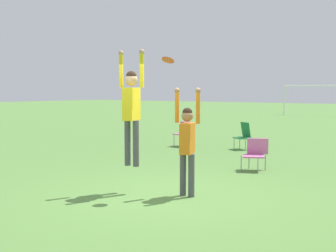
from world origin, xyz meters
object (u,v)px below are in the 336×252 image
object	(u,v)px
person_jumping	(131,104)
frisbee	(168,60)
person_defending	(187,139)
camping_chair_2	(255,152)
camping_chair_3	(185,132)
camping_chair_1	(244,134)

from	to	relation	value
person_jumping	frisbee	distance (m)	1.12
person_jumping	person_defending	xyz separation A→B (m)	(1.06, 0.34, -0.65)
person_jumping	person_defending	world-z (taller)	person_jumping
camping_chair_2	frisbee	bearing A→B (deg)	61.57
person_defending	camping_chair_3	world-z (taller)	person_defending
person_jumping	frisbee	world-z (taller)	person_jumping
camping_chair_2	person_jumping	bearing A→B (deg)	50.59
frisbee	camping_chair_3	distance (m)	8.05
person_defending	frisbee	size ratio (longest dim) A/B	8.45
camping_chair_2	camping_chair_3	size ratio (longest dim) A/B	0.91
person_defending	camping_chair_3	size ratio (longest dim) A/B	2.34
camping_chair_2	camping_chair_3	bearing A→B (deg)	-62.89
person_defending	frisbee	xyz separation A→B (m)	(-0.32, -0.17, 1.48)
frisbee	camping_chair_2	bearing A→B (deg)	87.38
person_jumping	camping_chair_3	xyz separation A→B (m)	(-3.26, 6.87, -1.21)
person_jumping	camping_chair_3	size ratio (longest dim) A/B	2.57
person_jumping	camping_chair_1	bearing A→B (deg)	-8.93
frisbee	camping_chair_2	distance (m)	4.13
person_jumping	camping_chair_2	bearing A→B (deg)	-31.47
person_defending	camping_chair_1	xyz separation A→B (m)	(-2.21, 6.96, -0.57)
frisbee	camping_chair_3	bearing A→B (deg)	120.86
camping_chair_3	frisbee	bearing A→B (deg)	129.35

